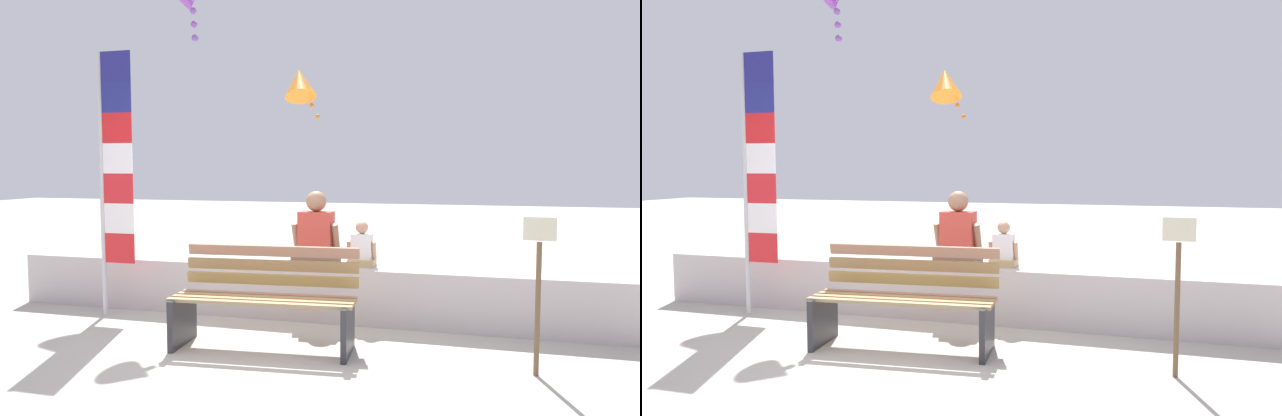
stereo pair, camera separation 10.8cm
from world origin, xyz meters
TOP-DOWN VIEW (x-y plane):
  - ground_plane at (0.00, 0.00)m, footprint 40.00×40.00m
  - seawall_ledge at (0.00, 1.36)m, footprint 6.61×0.61m
  - park_bench at (0.02, 0.21)m, footprint 1.67×0.73m
  - person_adult at (0.18, 1.34)m, footprint 0.51×0.38m
  - person_child at (0.68, 1.34)m, footprint 0.31×0.23m
  - flag_banner at (-1.91, 0.77)m, footprint 0.40×0.05m
  - kite_orange at (-0.99, 4.52)m, footprint 0.76×0.83m
  - sign_post at (2.29, 0.09)m, footprint 0.24×0.04m

SIDE VIEW (x-z plane):
  - ground_plane at x=0.00m, z-range 0.00..0.00m
  - seawall_ledge at x=0.00m, z-range 0.00..0.57m
  - park_bench at x=0.02m, z-range -0.02..0.86m
  - sign_post at x=2.29m, z-range 0.12..1.35m
  - person_child at x=0.68m, z-range 0.52..0.99m
  - person_adult at x=0.18m, z-range 0.48..1.27m
  - flag_banner at x=-1.91m, z-range 0.19..3.00m
  - kite_orange at x=-0.99m, z-range 2.51..3.42m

